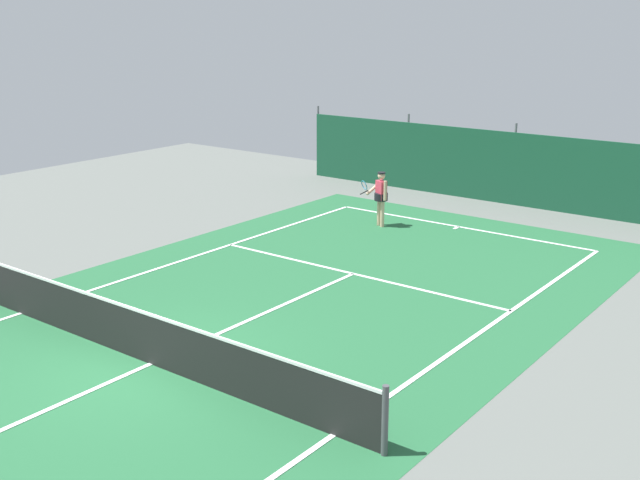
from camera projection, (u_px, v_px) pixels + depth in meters
The scene contains 6 objects.
ground_plane at pixel (151, 364), 14.14m from camera, with size 36.00×36.00×0.00m, color slate.
court_surface at pixel (151, 364), 14.14m from camera, with size 11.02×26.60×0.01m.
tennis_net at pixel (150, 338), 14.00m from camera, with size 10.12×0.10×1.10m.
back_fence at pixel (517, 182), 26.21m from camera, with size 16.30×0.98×2.70m.
tennis_player at pixel (381, 195), 23.09m from camera, with size 0.86×0.63×1.64m.
tennis_ball_near_player at pixel (102, 300), 17.23m from camera, with size 0.07×0.07×0.07m, color #CCDB33.
Camera 1 is at (10.28, -8.46, 6.10)m, focal length 43.83 mm.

